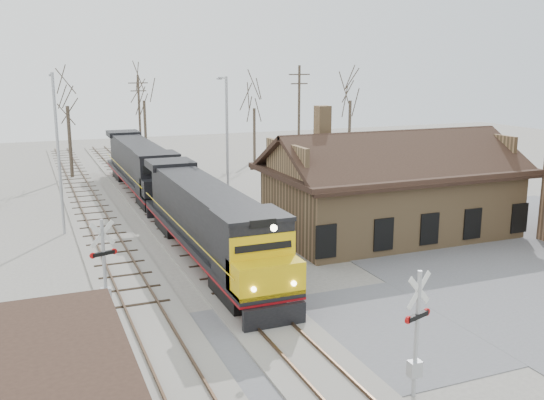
{
  "coord_description": "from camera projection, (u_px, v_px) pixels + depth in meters",
  "views": [
    {
      "loc": [
        -8.56,
        -18.95,
        10.25
      ],
      "look_at": [
        2.89,
        9.0,
        3.51
      ],
      "focal_mm": 40.0,
      "sensor_mm": 36.0,
      "label": 1
    }
  ],
  "objects": [
    {
      "name": "locomotive_lead",
      "position": [
        209.0,
        222.0,
        31.61
      ],
      "size": [
        2.85,
        19.1,
        4.24
      ],
      "color": "black",
      "rests_on": "ground"
    },
    {
      "name": "tree_e",
      "position": [
        351.0,
        90.0,
        61.74
      ],
      "size": [
        4.48,
        4.48,
        10.98
      ],
      "color": "#382D23",
      "rests_on": "ground"
    },
    {
      "name": "track_siding",
      "position": [
        112.0,
        249.0,
        34.38
      ],
      "size": [
        3.4,
        90.0,
        0.24
      ],
      "color": "#9F9A90",
      "rests_on": "ground"
    },
    {
      "name": "tree_b",
      "position": [
        66.0,
        94.0,
        54.54
      ],
      "size": [
        4.43,
        4.43,
        10.86
      ],
      "color": "#382D23",
      "rests_on": "ground"
    },
    {
      "name": "streetlight_a",
      "position": [
        58.0,
        146.0,
        36.62
      ],
      "size": [
        0.25,
        2.04,
        9.85
      ],
      "color": "#A5A8AD",
      "rests_on": "ground"
    },
    {
      "name": "tree_c",
      "position": [
        144.0,
        91.0,
        67.21
      ],
      "size": [
        4.27,
        4.27,
        10.46
      ],
      "color": "#382D23",
      "rests_on": "ground"
    },
    {
      "name": "ground",
      "position": [
        292.0,
        347.0,
        22.51
      ],
      "size": [
        140.0,
        140.0,
        0.0
      ],
      "primitive_type": "plane",
      "color": "#9F9A90",
      "rests_on": "ground"
    },
    {
      "name": "track_main",
      "position": [
        189.0,
        240.0,
        36.04
      ],
      "size": [
        3.4,
        90.0,
        0.24
      ],
      "color": "#9F9A90",
      "rests_on": "ground"
    },
    {
      "name": "streetlight_c",
      "position": [
        226.0,
        120.0,
        57.7
      ],
      "size": [
        0.25,
        2.04,
        9.2
      ],
      "color": "#A5A8AD",
      "rests_on": "ground"
    },
    {
      "name": "road",
      "position": [
        292.0,
        347.0,
        22.5
      ],
      "size": [
        60.0,
        9.0,
        0.03
      ],
      "primitive_type": "cube",
      "color": "#5D5D62",
      "rests_on": "ground"
    },
    {
      "name": "depot",
      "position": [
        390.0,
        196.0,
        37.26
      ],
      "size": [
        15.2,
        9.31,
        7.9
      ],
      "color": "#96754E",
      "rests_on": "ground"
    },
    {
      "name": "tree_d",
      "position": [
        254.0,
        99.0,
        64.81
      ],
      "size": [
        3.83,
        3.83,
        9.37
      ],
      "color": "#382D23",
      "rests_on": "ground"
    },
    {
      "name": "crossbuck_near",
      "position": [
        416.0,
        339.0,
        18.77
      ],
      "size": [
        1.16,
        0.45,
        4.18
      ],
      "rotation": [
        0.0,
        0.0,
        0.32
      ],
      "color": "#A5A8AD",
      "rests_on": "ground"
    },
    {
      "name": "crossbuck_far",
      "position": [
        105.0,
        271.0,
        25.01
      ],
      "size": [
        1.16,
        0.41,
        4.15
      ],
      "rotation": [
        0.0,
        0.0,
        3.43
      ],
      "color": "#A5A8AD",
      "rests_on": "ground"
    },
    {
      "name": "streetlight_b",
      "position": [
        227.0,
        136.0,
        43.16
      ],
      "size": [
        0.25,
        2.04,
        9.49
      ],
      "color": "#A5A8AD",
      "rests_on": "ground"
    },
    {
      "name": "locomotive_trailing",
      "position": [
        141.0,
        166.0,
        49.1
      ],
      "size": [
        2.85,
        19.1,
        4.01
      ],
      "color": "black",
      "rests_on": "ground"
    },
    {
      "name": "utility_pole_c",
      "position": [
        299.0,
        121.0,
        54.26
      ],
      "size": [
        2.0,
        0.24,
        10.26
      ],
      "color": "#382D23",
      "rests_on": "ground"
    },
    {
      "name": "utility_pole_b",
      "position": [
        140.0,
        118.0,
        62.89
      ],
      "size": [
        2.0,
        0.24,
        9.27
      ],
      "color": "#382D23",
      "rests_on": "ground"
    }
  ]
}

